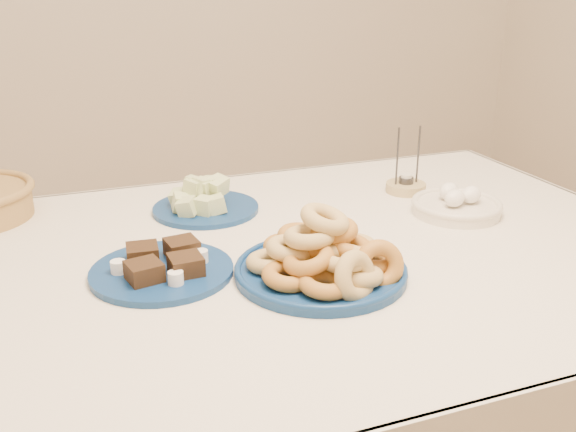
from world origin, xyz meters
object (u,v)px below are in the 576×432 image
at_px(melon_plate, 204,201).
at_px(brownie_plate, 163,267).
at_px(egg_bowl, 457,205).
at_px(donut_platter, 324,259).
at_px(candle_holder, 406,186).
at_px(dining_table, 280,299).

height_order(melon_plate, brownie_plate, melon_plate).
relative_size(melon_plate, brownie_plate, 0.90).
xyz_separation_m(melon_plate, brownie_plate, (-0.15, -0.31, -0.01)).
bearing_deg(brownie_plate, melon_plate, 63.38).
xyz_separation_m(melon_plate, egg_bowl, (0.56, -0.23, -0.01)).
relative_size(donut_platter, candle_holder, 2.35).
xyz_separation_m(brownie_plate, egg_bowl, (0.71, 0.08, 0.01)).
height_order(melon_plate, egg_bowl, melon_plate).
bearing_deg(egg_bowl, brownie_plate, -173.45).
bearing_deg(candle_holder, brownie_plate, -158.65).
relative_size(donut_platter, egg_bowl, 1.49).
height_order(brownie_plate, egg_bowl, egg_bowl).
bearing_deg(melon_plate, candle_holder, -4.42).
relative_size(donut_platter, brownie_plate, 1.30).
distance_m(donut_platter, brownie_plate, 0.31).
bearing_deg(dining_table, candle_holder, 29.85).
bearing_deg(candle_holder, dining_table, -150.15).
bearing_deg(donut_platter, melon_plate, 106.58).
distance_m(brownie_plate, candle_holder, 0.73).
distance_m(melon_plate, candle_holder, 0.53).
bearing_deg(brownie_plate, dining_table, 3.03).
relative_size(dining_table, melon_plate, 6.08).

